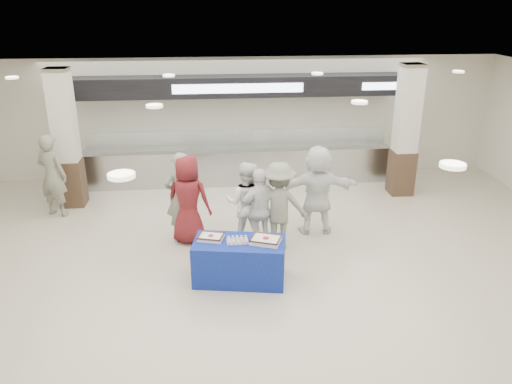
{
  "coord_description": "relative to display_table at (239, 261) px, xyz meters",
  "views": [
    {
      "loc": [
        -0.72,
        -7.18,
        4.61
      ],
      "look_at": [
        0.11,
        1.6,
        1.17
      ],
      "focal_mm": 35.0,
      "sensor_mm": 36.0,
      "label": 1
    }
  ],
  "objects": [
    {
      "name": "soldier_b",
      "position": [
        0.84,
        1.15,
        0.51
      ],
      "size": [
        1.2,
        0.77,
        1.76
      ],
      "primitive_type": "imported",
      "rotation": [
        0.0,
        0.0,
        3.04
      ],
      "color": "slate",
      "rests_on": "ground"
    },
    {
      "name": "column_right",
      "position": [
        4.29,
        3.8,
        1.15
      ],
      "size": [
        0.55,
        0.55,
        3.2
      ],
      "color": "#372519",
      "rests_on": "ground"
    },
    {
      "name": "sheet_cake_right",
      "position": [
        0.45,
        -0.08,
        0.42
      ],
      "size": [
        0.58,
        0.52,
        0.1
      ],
      "color": "white",
      "rests_on": "display_table"
    },
    {
      "name": "civilian_white",
      "position": [
        1.72,
        1.78,
        0.57
      ],
      "size": [
        1.77,
        0.64,
        1.88
      ],
      "primitive_type": "imported",
      "rotation": [
        0.0,
        0.0,
        3.09
      ],
      "color": "white",
      "rests_on": "ground"
    },
    {
      "name": "chef_short",
      "position": [
        0.48,
        1.13,
        0.45
      ],
      "size": [
        1.05,
        0.72,
        1.66
      ],
      "primitive_type": "imported",
      "rotation": [
        0.0,
        0.0,
        3.5
      ],
      "color": "white",
      "rests_on": "ground"
    },
    {
      "name": "soldier_bg",
      "position": [
        -3.94,
        3.22,
        0.56
      ],
      "size": [
        0.8,
        0.68,
        1.88
      ],
      "primitive_type": "imported",
      "rotation": [
        0.0,
        0.0,
        2.75
      ],
      "color": "slate",
      "rests_on": "ground"
    },
    {
      "name": "civilian_maroon",
      "position": [
        -0.9,
        1.59,
        0.53
      ],
      "size": [
        1.02,
        0.83,
        1.81
      ],
      "primitive_type": "imported",
      "rotation": [
        0.0,
        0.0,
        2.81
      ],
      "color": "maroon",
      "rests_on": "ground"
    },
    {
      "name": "serving_line",
      "position": [
        0.29,
        5.0,
        0.78
      ],
      "size": [
        8.7,
        0.85,
        2.8
      ],
      "color": "#ADB0B4",
      "rests_on": "ground"
    },
    {
      "name": "soldier_a",
      "position": [
        -1.05,
        1.75,
        0.54
      ],
      "size": [
        0.77,
        0.63,
        1.83
      ],
      "primitive_type": "imported",
      "rotation": [
        0.0,
        0.0,
        3.46
      ],
      "color": "slate",
      "rests_on": "ground"
    },
    {
      "name": "chef_tall",
      "position": [
        0.23,
        1.46,
        0.47
      ],
      "size": [
        0.95,
        0.82,
        1.69
      ],
      "primitive_type": "imported",
      "rotation": [
        0.0,
        0.0,
        2.89
      ],
      "color": "white",
      "rests_on": "ground"
    },
    {
      "name": "cupcake_tray",
      "position": [
        -0.03,
        -0.02,
        0.4
      ],
      "size": [
        0.37,
        0.28,
        0.06
      ],
      "color": "#A3A4A8",
      "rests_on": "display_table"
    },
    {
      "name": "ground",
      "position": [
        0.29,
        -0.4,
        -0.38
      ],
      "size": [
        14.0,
        14.0,
        0.0
      ],
      "primitive_type": "plane",
      "color": "beige",
      "rests_on": "ground"
    },
    {
      "name": "column_left",
      "position": [
        -3.71,
        3.8,
        1.15
      ],
      "size": [
        0.55,
        0.55,
        3.2
      ],
      "color": "#372519",
      "rests_on": "ground"
    },
    {
      "name": "sheet_cake_left",
      "position": [
        -0.48,
        0.13,
        0.42
      ],
      "size": [
        0.48,
        0.42,
        0.09
      ],
      "color": "white",
      "rests_on": "display_table"
    },
    {
      "name": "display_table",
      "position": [
        0.0,
        0.0,
        0.0
      ],
      "size": [
        1.66,
        1.03,
        0.75
      ],
      "primitive_type": "cube",
      "rotation": [
        0.0,
        0.0,
        -0.17
      ],
      "color": "navy",
      "rests_on": "ground"
    }
  ]
}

